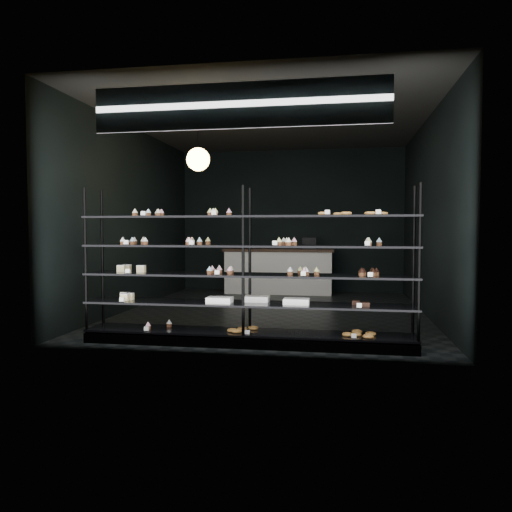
% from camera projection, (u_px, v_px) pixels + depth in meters
% --- Properties ---
extents(room, '(5.01, 6.01, 3.20)m').
position_uv_depth(room, '(273.00, 218.00, 8.38)').
color(room, black).
rests_on(room, ground).
extents(display_shelf, '(4.00, 0.50, 1.91)m').
position_uv_depth(display_shelf, '(245.00, 293.00, 6.02)').
color(display_shelf, black).
rests_on(display_shelf, room).
extents(signage, '(3.30, 0.05, 0.50)m').
position_uv_depth(signage, '(238.00, 106.00, 5.44)').
color(signage, '#0D1442').
rests_on(signage, room).
extents(pendant_lamp, '(0.34, 0.34, 0.90)m').
position_uv_depth(pendant_lamp, '(198.00, 159.00, 7.47)').
color(pendant_lamp, black).
rests_on(pendant_lamp, room).
extents(service_counter, '(2.40, 0.65, 1.23)m').
position_uv_depth(service_counter, '(279.00, 270.00, 10.94)').
color(service_counter, silver).
rests_on(service_counter, room).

